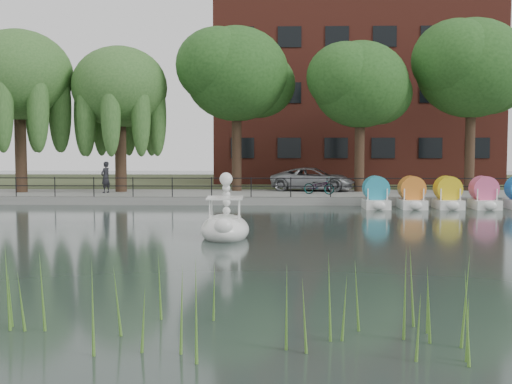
{
  "coord_description": "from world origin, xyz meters",
  "views": [
    {
      "loc": [
        1.13,
        -18.99,
        2.91
      ],
      "look_at": [
        0.5,
        4.0,
        1.3
      ],
      "focal_mm": 45.0,
      "sensor_mm": 36.0,
      "label": 1
    }
  ],
  "objects_px": {
    "minivan": "(313,177)",
    "pedestrian": "(106,175)",
    "bicycle": "(319,185)",
    "swan_boat": "(225,224)"
  },
  "relations": [
    {
      "from": "minivan",
      "to": "pedestrian",
      "type": "relative_size",
      "value": 2.79
    },
    {
      "from": "minivan",
      "to": "bicycle",
      "type": "relative_size",
      "value": 3.2
    },
    {
      "from": "bicycle",
      "to": "pedestrian",
      "type": "bearing_deg",
      "value": 109.32
    },
    {
      "from": "bicycle",
      "to": "swan_boat",
      "type": "distance_m",
      "value": 14.4
    },
    {
      "from": "swan_boat",
      "to": "pedestrian",
      "type": "bearing_deg",
      "value": 116.19
    },
    {
      "from": "pedestrian",
      "to": "minivan",
      "type": "bearing_deg",
      "value": 126.75
    },
    {
      "from": "pedestrian",
      "to": "swan_boat",
      "type": "distance_m",
      "value": 16.41
    },
    {
      "from": "minivan",
      "to": "swan_boat",
      "type": "xyz_separation_m",
      "value": [
        -3.83,
        -16.57,
        -0.71
      ]
    },
    {
      "from": "minivan",
      "to": "pedestrian",
      "type": "height_order",
      "value": "pedestrian"
    },
    {
      "from": "bicycle",
      "to": "pedestrian",
      "type": "relative_size",
      "value": 0.87
    }
  ]
}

